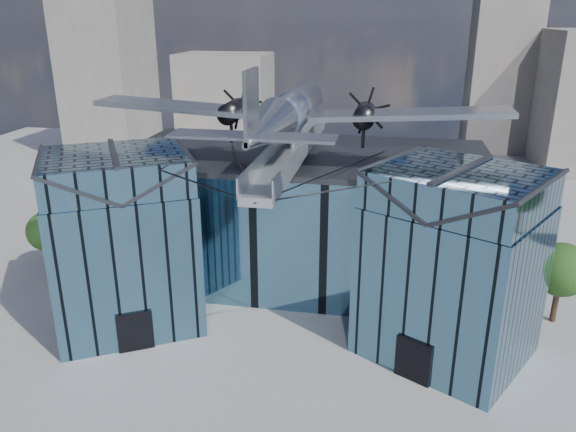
# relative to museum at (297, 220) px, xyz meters

# --- Properties ---
(ground_plane) EXTENTS (120.00, 120.00, 0.00)m
(ground_plane) POSITION_rel_museum_xyz_m (-0.00, -5.82, -5.54)
(ground_plane) COLOR gray
(museum) EXTENTS (32.88, 24.50, 17.60)m
(museum) POSITION_rel_museum_xyz_m (0.00, 0.00, 0.00)
(museum) COLOR teal
(museum) RESTS_ON ground
(bg_towers) EXTENTS (77.00, 24.50, 26.00)m
(bg_towers) POSITION_rel_museum_xyz_m (1.45, 44.67, 4.47)
(bg_towers) COLOR slate
(bg_towers) RESTS_ON ground
(tree_plaza_e) EXTENTS (3.75, 3.75, 5.71)m
(tree_plaza_e) POSITION_rel_museum_xyz_m (18.15, -1.82, -1.68)
(tree_plaza_e) COLOR #321F14
(tree_plaza_e) RESTS_ON ground
(tree_side_w) EXTENTS (4.04, 4.04, 5.03)m
(tree_side_w) POSITION_rel_museum_xyz_m (-20.34, -0.66, -2.13)
(tree_side_w) COLOR #321F14
(tree_side_w) RESTS_ON ground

